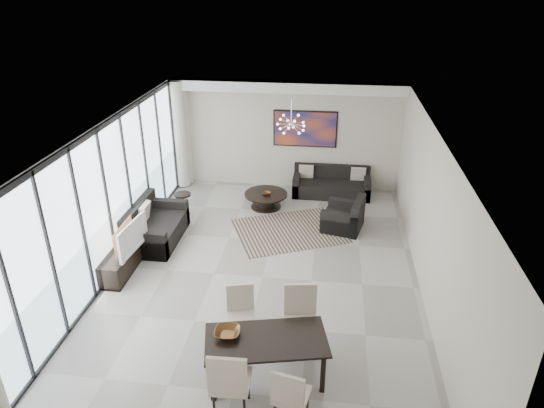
% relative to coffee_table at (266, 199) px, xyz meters
% --- Properties ---
extents(room_shell, '(6.00, 9.00, 2.90)m').
position_rel_coffee_table_xyz_m(room_shell, '(0.81, -3.08, 1.24)').
color(room_shell, '#A8A39B').
rests_on(room_shell, ground).
extents(window_wall, '(0.37, 8.95, 2.90)m').
position_rel_coffee_table_xyz_m(window_wall, '(-2.50, -3.08, 1.25)').
color(window_wall, white).
rests_on(window_wall, floor).
extents(soffit, '(5.98, 0.40, 0.26)m').
position_rel_coffee_table_xyz_m(soffit, '(0.35, 1.22, 2.56)').
color(soffit, white).
rests_on(soffit, room_shell).
extents(painting, '(1.68, 0.04, 0.98)m').
position_rel_coffee_table_xyz_m(painting, '(0.85, 1.39, 1.44)').
color(painting, '#CC4E1C').
rests_on(painting, room_shell).
extents(chandelier, '(0.66, 0.66, 0.71)m').
position_rel_coffee_table_xyz_m(chandelier, '(0.65, -0.58, 2.14)').
color(chandelier, silver).
rests_on(chandelier, room_shell).
extents(rug, '(2.89, 2.61, 0.01)m').
position_rel_coffee_table_xyz_m(rug, '(0.70, -1.17, -0.21)').
color(rug, black).
rests_on(rug, floor).
extents(coffee_table, '(1.08, 1.08, 0.38)m').
position_rel_coffee_table_xyz_m(coffee_table, '(0.00, 0.00, 0.00)').
color(coffee_table, black).
rests_on(coffee_table, floor).
extents(bowl_coffee, '(0.24, 0.24, 0.07)m').
position_rel_coffee_table_xyz_m(bowl_coffee, '(0.02, -0.07, 0.20)').
color(bowl_coffee, brown).
rests_on(bowl_coffee, coffee_table).
extents(sofa_main, '(2.01, 0.82, 0.73)m').
position_rel_coffee_table_xyz_m(sofa_main, '(1.61, 0.98, 0.03)').
color(sofa_main, black).
rests_on(sofa_main, floor).
extents(loveseat, '(0.97, 1.73, 0.86)m').
position_rel_coffee_table_xyz_m(loveseat, '(-2.20, -1.94, 0.08)').
color(loveseat, black).
rests_on(loveseat, floor).
extents(armchair, '(1.03, 1.07, 0.76)m').
position_rel_coffee_table_xyz_m(armchair, '(1.94, -0.88, 0.05)').
color(armchair, black).
rests_on(armchair, floor).
extents(side_table, '(0.41, 0.41, 0.56)m').
position_rel_coffee_table_xyz_m(side_table, '(-1.93, -0.67, 0.16)').
color(side_table, black).
rests_on(side_table, floor).
extents(tv_console, '(0.42, 1.50, 0.47)m').
position_rel_coffee_table_xyz_m(tv_console, '(-2.41, -3.16, 0.02)').
color(tv_console, black).
rests_on(tv_console, floor).
extents(television, '(0.25, 1.07, 0.61)m').
position_rel_coffee_table_xyz_m(television, '(-2.25, -3.17, 0.56)').
color(television, gray).
rests_on(television, tv_console).
extents(dining_table, '(1.87, 1.22, 0.72)m').
position_rel_coffee_table_xyz_m(dining_table, '(0.78, -5.62, 0.42)').
color(dining_table, black).
rests_on(dining_table, floor).
extents(dining_chair_sw, '(0.53, 0.53, 1.11)m').
position_rel_coffee_table_xyz_m(dining_chair_sw, '(0.40, -6.36, 0.43)').
color(dining_chair_sw, beige).
rests_on(dining_chair_sw, floor).
extents(dining_chair_se, '(0.52, 0.52, 0.96)m').
position_rel_coffee_table_xyz_m(dining_chair_se, '(1.19, -6.41, 0.34)').
color(dining_chair_se, beige).
rests_on(dining_chair_se, floor).
extents(dining_chair_nw, '(0.53, 0.53, 0.95)m').
position_rel_coffee_table_xyz_m(dining_chair_nw, '(0.26, -4.80, 0.33)').
color(dining_chair_nw, beige).
rests_on(dining_chair_nw, floor).
extents(dining_chair_ne, '(0.58, 0.58, 1.10)m').
position_rel_coffee_table_xyz_m(dining_chair_ne, '(1.22, -4.89, 0.42)').
color(dining_chair_ne, beige).
rests_on(dining_chair_ne, floor).
extents(bowl_dining, '(0.38, 0.38, 0.09)m').
position_rel_coffee_table_xyz_m(bowl_dining, '(0.22, -5.61, 0.55)').
color(bowl_dining, brown).
rests_on(bowl_dining, dining_table).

